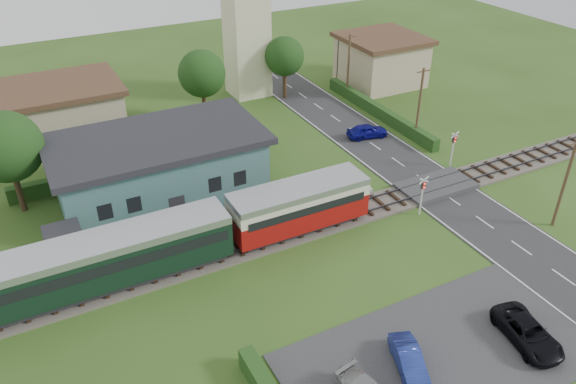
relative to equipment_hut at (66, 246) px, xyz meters
name	(u,v)px	position (x,y,z in m)	size (l,w,h in m)	color
ground	(344,235)	(18.00, -5.20, -1.75)	(120.00, 120.00, 0.00)	#2D4C19
railway_track	(330,219)	(18.00, -3.20, -1.64)	(76.00, 3.20, 0.49)	#4C443D
road	(452,200)	(28.00, -5.20, -1.72)	(6.00, 70.00, 0.05)	#28282B
car_park	(440,357)	(16.50, -17.20, -1.71)	(17.00, 9.00, 0.08)	#333335
crossing_deck	(436,186)	(28.00, -3.20, -1.52)	(6.20, 3.40, 0.45)	#333335
platform	(187,232)	(8.00, 0.00, -1.52)	(30.00, 3.00, 0.45)	gray
equipment_hut	(66,246)	(0.00, 0.00, 0.00)	(2.30, 2.30, 2.55)	beige
station_building	(159,167)	(8.00, 5.79, 0.95)	(16.00, 9.00, 5.30)	#35726F
train	(47,276)	(-1.44, -3.20, 0.43)	(43.20, 2.90, 3.40)	#232328
church_tower	(245,0)	(23.00, 22.80, 8.48)	(6.00, 6.00, 17.60)	beige
house_west	(63,113)	(3.00, 19.80, 1.04)	(10.80, 8.80, 5.50)	tan
house_east	(381,59)	(38.00, 18.80, 1.05)	(8.80, 8.80, 5.50)	tan
hedge_roadside	(378,111)	(32.20, 10.80, -1.15)	(0.80, 18.00, 1.20)	#193814
hedge_station	(147,165)	(8.00, 10.30, -1.10)	(22.00, 0.80, 1.30)	#193814
tree_a	(6,147)	(-2.00, 8.80, 3.63)	(5.20, 5.20, 8.00)	#332316
tree_b	(202,74)	(16.00, 17.80, 3.27)	(4.60, 4.60, 7.34)	#332316
tree_c	(285,56)	(26.00, 19.80, 2.91)	(4.20, 4.20, 6.78)	#332316
utility_pole_b	(565,182)	(32.20, -11.20, 1.88)	(1.40, 0.22, 7.00)	#473321
utility_pole_c	(419,104)	(32.20, 4.80, 1.88)	(1.40, 0.22, 7.00)	#473321
utility_pole_d	(348,65)	(32.20, 16.80, 1.88)	(1.40, 0.22, 7.00)	#473321
crossing_signal_near	(423,190)	(24.40, -5.61, 0.39)	(0.84, 0.28, 3.28)	silver
crossing_signal_far	(454,144)	(31.60, -0.81, 0.39)	(0.84, 0.28, 3.28)	silver
streetlamp_east	(338,55)	(34.00, 21.80, 1.29)	(0.30, 0.30, 5.15)	#3F3F47
car_on_road	(367,131)	(28.35, 7.19, -1.04)	(1.55, 3.85, 1.31)	#0C0C78
car_park_blue	(409,359)	(14.49, -16.99, -1.08)	(1.25, 3.59, 1.18)	navy
car_park_dark	(528,333)	(21.51, -18.52, -1.04)	(2.10, 4.54, 1.26)	black
pedestrian_near	(295,190)	(16.72, 0.03, -0.50)	(0.58, 0.38, 1.60)	gray
pedestrian_far	(128,240)	(3.80, -0.68, -0.36)	(0.91, 0.71, 1.87)	gray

